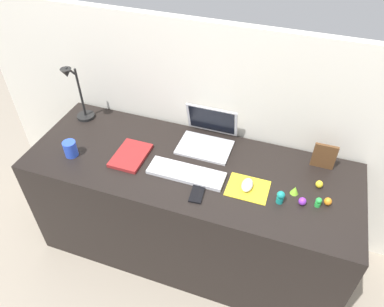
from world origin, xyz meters
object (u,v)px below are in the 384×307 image
at_px(toy_figurine_yellow, 319,184).
at_px(desk_lamp, 77,95).
at_px(mouse, 247,185).
at_px(toy_figurine_lime, 295,190).
at_px(toy_figurine_orange, 328,201).
at_px(coffee_mug, 70,149).
at_px(picture_frame, 324,156).
at_px(toy_figurine_purple, 302,201).
at_px(laptop, 208,135).
at_px(notebook_pad, 131,155).
at_px(toy_figurine_teal, 280,197).
at_px(toy_figurine_green, 318,202).
at_px(cell_phone, 197,193).
at_px(keyboard, 186,173).

bearing_deg(toy_figurine_yellow, desk_lamp, 175.93).
bearing_deg(mouse, toy_figurine_lime, 10.20).
bearing_deg(toy_figurine_yellow, toy_figurine_orange, -65.00).
bearing_deg(coffee_mug, toy_figurine_lime, 5.64).
xyz_separation_m(picture_frame, toy_figurine_yellow, (0.00, -0.16, -0.05)).
distance_m(toy_figurine_orange, toy_figurine_purple, 0.12).
bearing_deg(laptop, toy_figurine_purple, -27.52).
distance_m(mouse, picture_frame, 0.45).
distance_m(desk_lamp, toy_figurine_purple, 1.41).
bearing_deg(toy_figurine_purple, toy_figurine_lime, 126.33).
bearing_deg(coffee_mug, toy_figurine_purple, 2.72).
distance_m(notebook_pad, toy_figurine_teal, 0.84).
distance_m(mouse, toy_figurine_green, 0.35).
distance_m(cell_phone, toy_figurine_green, 0.59).
relative_size(picture_frame, toy_figurine_teal, 2.12).
height_order(toy_figurine_yellow, toy_figurine_green, toy_figurine_green).
xyz_separation_m(mouse, coffee_mug, (-0.98, -0.08, 0.02)).
bearing_deg(mouse, notebook_pad, 178.51).
relative_size(coffee_mug, toy_figurine_green, 1.71).
bearing_deg(mouse, laptop, 136.71).
relative_size(laptop, picture_frame, 2.00).
xyz_separation_m(mouse, toy_figurine_lime, (0.23, 0.04, 0.00)).
distance_m(coffee_mug, toy_figurine_teal, 1.15).
xyz_separation_m(keyboard, coffee_mug, (-0.66, -0.07, 0.04)).
xyz_separation_m(cell_phone, desk_lamp, (-0.88, 0.35, 0.18)).
xyz_separation_m(notebook_pad, toy_figurine_purple, (0.94, -0.04, 0.01)).
bearing_deg(laptop, toy_figurine_teal, -34.37).
distance_m(coffee_mug, toy_figurine_green, 1.33).
bearing_deg(toy_figurine_orange, notebook_pad, -179.75).
height_order(laptop, cell_phone, laptop).
bearing_deg(picture_frame, notebook_pad, -165.04).
bearing_deg(toy_figurine_yellow, toy_figurine_teal, -135.92).
distance_m(mouse, toy_figurine_yellow, 0.37).
distance_m(laptop, mouse, 0.41).
relative_size(toy_figurine_orange, toy_figurine_teal, 0.58).
height_order(mouse, notebook_pad, mouse).
distance_m(desk_lamp, toy_figurine_orange, 1.52).
height_order(cell_phone, desk_lamp, desk_lamp).
height_order(notebook_pad, coffee_mug, coffee_mug).
distance_m(picture_frame, toy_figurine_teal, 0.37).
bearing_deg(cell_phone, mouse, 22.62).
height_order(desk_lamp, picture_frame, desk_lamp).
height_order(mouse, coffee_mug, coffee_mug).
distance_m(mouse, cell_phone, 0.26).
relative_size(keyboard, picture_frame, 2.73).
bearing_deg(mouse, keyboard, -177.81).
height_order(keyboard, cell_phone, keyboard).
distance_m(picture_frame, coffee_mug, 1.38).
bearing_deg(notebook_pad, toy_figurine_orange, -0.00).
distance_m(mouse, toy_figurine_teal, 0.18).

